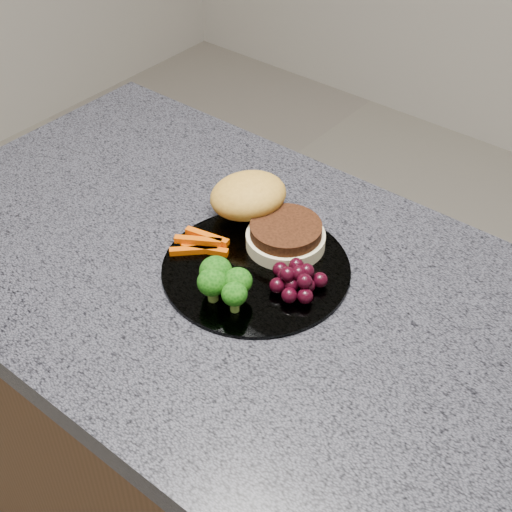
{
  "coord_description": "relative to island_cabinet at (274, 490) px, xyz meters",
  "views": [
    {
      "loc": [
        0.4,
        -0.54,
        1.56
      ],
      "look_at": [
        -0.06,
        0.02,
        0.93
      ],
      "focal_mm": 50.0,
      "sensor_mm": 36.0,
      "label": 1
    }
  ],
  "objects": [
    {
      "name": "island_cabinet",
      "position": [
        0.0,
        0.0,
        0.0
      ],
      "size": [
        1.2,
        0.6,
        0.86
      ],
      "primitive_type": "cube",
      "color": "#4F301B",
      "rests_on": "ground"
    },
    {
      "name": "countertop",
      "position": [
        0.0,
        0.0,
        0.45
      ],
      "size": [
        1.2,
        0.6,
        0.04
      ],
      "primitive_type": "cube",
      "color": "#4C4C56",
      "rests_on": "island_cabinet"
    },
    {
      "name": "plate",
      "position": [
        -0.06,
        0.02,
        0.47
      ],
      "size": [
        0.26,
        0.26,
        0.01
      ],
      "primitive_type": "cylinder",
      "color": "white",
      "rests_on": "countertop"
    },
    {
      "name": "burger",
      "position": [
        -0.11,
        0.1,
        0.5
      ],
      "size": [
        0.22,
        0.15,
        0.06
      ],
      "rotation": [
        0.0,
        0.0,
        -0.19
      ],
      "color": "beige",
      "rests_on": "plate"
    },
    {
      "name": "carrot_sticks",
      "position": [
        -0.14,
        0.01,
        0.48
      ],
      "size": [
        0.08,
        0.07,
        0.02
      ],
      "rotation": [
        0.0,
        0.0,
        0.29
      ],
      "color": "#D24D03",
      "rests_on": "plate"
    },
    {
      "name": "broccoli",
      "position": [
        -0.06,
        -0.05,
        0.51
      ],
      "size": [
        0.08,
        0.06,
        0.05
      ],
      "rotation": [
        0.0,
        0.0,
        -0.04
      ],
      "color": "olive",
      "rests_on": "plate"
    },
    {
      "name": "grape_bunch",
      "position": [
        0.01,
        0.02,
        0.49
      ],
      "size": [
        0.08,
        0.07,
        0.04
      ],
      "rotation": [
        0.0,
        0.0,
        0.38
      ],
      "color": "black",
      "rests_on": "plate"
    }
  ]
}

